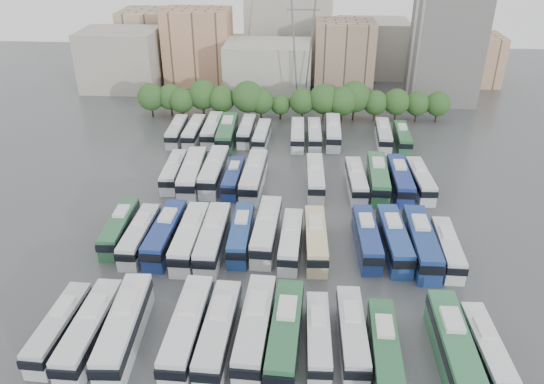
# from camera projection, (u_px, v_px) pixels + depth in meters

# --- Properties ---
(ground) EXTENTS (220.00, 220.00, 0.00)m
(ground) POSITION_uv_depth(u_px,v_px,m) (281.00, 225.00, 75.27)
(ground) COLOR #424447
(ground) RESTS_ON ground
(tree_line) EXTENTS (65.28, 8.04, 8.36)m
(tree_line) POSITION_uv_depth(u_px,v_px,m) (287.00, 99.00, 110.15)
(tree_line) COLOR black
(tree_line) RESTS_ON ground
(city_buildings) EXTENTS (102.00, 35.00, 20.00)m
(city_buildings) POSITION_uv_depth(u_px,v_px,m) (266.00, 48.00, 135.02)
(city_buildings) COLOR #9E998E
(city_buildings) RESTS_ON ground
(apartment_tower) EXTENTS (14.00, 14.00, 26.00)m
(apartment_tower) POSITION_uv_depth(u_px,v_px,m) (446.00, 43.00, 118.06)
(apartment_tower) COLOR silver
(apartment_tower) RESTS_ON ground
(electricity_pylon) EXTENTS (9.00, 6.91, 33.83)m
(electricity_pylon) POSITION_uv_depth(u_px,v_px,m) (303.00, 22.00, 110.16)
(electricity_pylon) COLOR slate
(electricity_pylon) RESTS_ON ground
(bus_r0_s0) EXTENTS (3.02, 11.50, 3.58)m
(bus_r0_s0) POSITION_uv_depth(u_px,v_px,m) (60.00, 327.00, 54.45)
(bus_r0_s0) COLOR silver
(bus_r0_s0) RESTS_ON ground
(bus_r0_s1) EXTENTS (3.10, 12.85, 4.01)m
(bus_r0_s1) POSITION_uv_depth(u_px,v_px,m) (90.00, 330.00, 53.82)
(bus_r0_s1) COLOR silver
(bus_r0_s1) RESTS_ON ground
(bus_r0_s2) EXTENTS (3.56, 13.73, 4.27)m
(bus_r0_s2) POSITION_uv_depth(u_px,v_px,m) (125.00, 327.00, 53.98)
(bus_r0_s2) COLOR silver
(bus_r0_s2) RESTS_ON ground
(bus_r0_s4) EXTENTS (3.28, 13.45, 4.20)m
(bus_r0_s4) POSITION_uv_depth(u_px,v_px,m) (188.00, 328.00, 53.87)
(bus_r0_s4) COLOR silver
(bus_r0_s4) RESTS_ON ground
(bus_r0_s5) EXTENTS (3.31, 12.99, 4.05)m
(bus_r0_s5) POSITION_uv_depth(u_px,v_px,m) (219.00, 332.00, 53.49)
(bus_r0_s5) COLOR silver
(bus_r0_s5) RESTS_ON ground
(bus_r0_s6) EXTENTS (3.53, 13.50, 4.20)m
(bus_r0_s6) POSITION_uv_depth(u_px,v_px,m) (255.00, 327.00, 53.98)
(bus_r0_s6) COLOR silver
(bus_r0_s6) RESTS_ON ground
(bus_r0_s7) EXTENTS (3.59, 13.46, 4.18)m
(bus_r0_s7) POSITION_uv_depth(u_px,v_px,m) (285.00, 333.00, 53.25)
(bus_r0_s7) COLOR #2A633D
(bus_r0_s7) RESTS_ON ground
(bus_r0_s8) EXTENTS (2.59, 10.97, 3.43)m
(bus_r0_s8) POSITION_uv_depth(u_px,v_px,m) (318.00, 336.00, 53.37)
(bus_r0_s8) COLOR silver
(bus_r0_s8) RESTS_ON ground
(bus_r0_s9) EXTENTS (2.81, 11.85, 3.70)m
(bus_r0_s9) POSITION_uv_depth(u_px,v_px,m) (352.00, 334.00, 53.52)
(bus_r0_s9) COLOR silver
(bus_r0_s9) RESTS_ON ground
(bus_r0_s10) EXTENTS (2.95, 12.05, 3.76)m
(bus_r0_s10) POSITION_uv_depth(u_px,v_px,m) (384.00, 350.00, 51.52)
(bus_r0_s10) COLOR #2A633C
(bus_r0_s10) RESTS_ON ground
(bus_r0_s12) EXTENTS (2.96, 13.38, 4.19)m
(bus_r0_s12) POSITION_uv_depth(u_px,v_px,m) (453.00, 346.00, 51.68)
(bus_r0_s12) COLOR #317348
(bus_r0_s12) RESTS_ON ground
(bus_r0_s13) EXTENTS (2.86, 11.16, 3.47)m
(bus_r0_s13) POSITION_uv_depth(u_px,v_px,m) (486.00, 350.00, 51.76)
(bus_r0_s13) COLOR silver
(bus_r0_s13) RESTS_ON ground
(bus_r1_s0) EXTENTS (2.82, 11.73, 3.66)m
(bus_r1_s0) POSITION_uv_depth(u_px,v_px,m) (120.00, 227.00, 71.33)
(bus_r1_s0) COLOR #2A633D
(bus_r1_s0) RESTS_ON ground
(bus_r1_s1) EXTENTS (2.86, 11.82, 3.69)m
(bus_r1_s1) POSITION_uv_depth(u_px,v_px,m) (140.00, 235.00, 69.58)
(bus_r1_s1) COLOR silver
(bus_r1_s1) RESTS_ON ground
(bus_r1_s2) EXTENTS (3.36, 12.95, 4.03)m
(bus_r1_s2) POSITION_uv_depth(u_px,v_px,m) (165.00, 233.00, 69.67)
(bus_r1_s2) COLOR navy
(bus_r1_s2) RESTS_ON ground
(bus_r1_s3) EXTENTS (3.08, 13.08, 4.09)m
(bus_r1_s3) POSITION_uv_depth(u_px,v_px,m) (190.00, 237.00, 68.81)
(bus_r1_s3) COLOR silver
(bus_r1_s3) RESTS_ON ground
(bus_r1_s4) EXTENTS (3.00, 13.25, 4.15)m
(bus_r1_s4) POSITION_uv_depth(u_px,v_px,m) (213.00, 238.00, 68.56)
(bus_r1_s4) COLOR silver
(bus_r1_s4) RESTS_ON ground
(bus_r1_s5) EXTENTS (2.61, 11.78, 3.69)m
(bus_r1_s5) POSITION_uv_depth(u_px,v_px,m) (241.00, 234.00, 69.88)
(bus_r1_s5) COLOR navy
(bus_r1_s5) RESTS_ON ground
(bus_r1_s6) EXTENTS (3.52, 13.26, 4.12)m
(bus_r1_s6) POSITION_uv_depth(u_px,v_px,m) (266.00, 230.00, 70.27)
(bus_r1_s6) COLOR silver
(bus_r1_s6) RESTS_ON ground
(bus_r1_s7) EXTENTS (3.02, 11.73, 3.65)m
(bus_r1_s7) POSITION_uv_depth(u_px,v_px,m) (291.00, 240.00, 68.54)
(bus_r1_s7) COLOR silver
(bus_r1_s7) RESTS_ON ground
(bus_r1_s8) EXTENTS (3.08, 12.40, 3.87)m
(bus_r1_s8) POSITION_uv_depth(u_px,v_px,m) (316.00, 239.00, 68.61)
(bus_r1_s8) COLOR beige
(bus_r1_s8) RESTS_ON ground
(bus_r1_s10) EXTENTS (3.10, 12.29, 3.83)m
(bus_r1_s10) POSITION_uv_depth(u_px,v_px,m) (367.00, 237.00, 68.95)
(bus_r1_s10) COLOR navy
(bus_r1_s10) RESTS_ON ground
(bus_r1_s11) EXTENTS (3.39, 12.91, 4.02)m
(bus_r1_s11) POSITION_uv_depth(u_px,v_px,m) (394.00, 239.00, 68.50)
(bus_r1_s11) COLOR navy
(bus_r1_s11) RESTS_ON ground
(bus_r1_s12) EXTENTS (2.97, 13.55, 4.25)m
(bus_r1_s12) POSITION_uv_depth(u_px,v_px,m) (421.00, 242.00, 67.62)
(bus_r1_s12) COLOR navy
(bus_r1_s12) RESTS_ON ground
(bus_r1_s13) EXTENTS (2.70, 11.25, 3.51)m
(bus_r1_s13) POSITION_uv_depth(u_px,v_px,m) (447.00, 248.00, 67.04)
(bus_r1_s13) COLOR silver
(bus_r1_s13) RESTS_ON ground
(bus_r2_s1) EXTENTS (2.78, 11.52, 3.60)m
(bus_r2_s1) POSITION_uv_depth(u_px,v_px,m) (174.00, 171.00, 86.46)
(bus_r2_s1) COLOR silver
(bus_r2_s1) RESTS_ON ground
(bus_r2_s2) EXTENTS (3.46, 13.68, 4.26)m
(bus_r2_s2) POSITION_uv_depth(u_px,v_px,m) (192.00, 173.00, 85.16)
(bus_r2_s2) COLOR silver
(bus_r2_s2) RESTS_ON ground
(bus_r2_s3) EXTENTS (3.21, 13.40, 4.18)m
(bus_r2_s3) POSITION_uv_depth(u_px,v_px,m) (214.00, 171.00, 85.94)
(bus_r2_s3) COLOR silver
(bus_r2_s3) RESTS_ON ground
(bus_r2_s4) EXTENTS (2.64, 10.86, 3.39)m
(bus_r2_s4) POSITION_uv_depth(u_px,v_px,m) (233.00, 178.00, 84.63)
(bus_r2_s4) COLOR navy
(bus_r2_s4) RESTS_ON ground
(bus_r2_s5) EXTENTS (3.51, 13.73, 4.27)m
(bus_r2_s5) POSITION_uv_depth(u_px,v_px,m) (254.00, 176.00, 84.16)
(bus_r2_s5) COLOR silver
(bus_r2_s5) RESTS_ON ground
(bus_r2_s8) EXTENTS (2.94, 12.20, 3.81)m
(bus_r2_s8) POSITION_uv_depth(u_px,v_px,m) (315.00, 177.00, 84.30)
(bus_r2_s8) COLOR silver
(bus_r2_s8) RESTS_ON ground
(bus_r2_s10) EXTENTS (2.98, 11.73, 3.65)m
(bus_r2_s10) POSITION_uv_depth(u_px,v_px,m) (356.00, 180.00, 83.60)
(bus_r2_s10) COLOR silver
(bus_r2_s10) RESTS_ON ground
(bus_r2_s11) EXTENTS (3.39, 13.25, 4.12)m
(bus_r2_s11) POSITION_uv_depth(u_px,v_px,m) (378.00, 177.00, 83.89)
(bus_r2_s11) COLOR #307042
(bus_r2_s11) RESTS_ON ground
(bus_r2_s12) EXTENTS (2.81, 12.71, 3.99)m
(bus_r2_s12) POSITION_uv_depth(u_px,v_px,m) (400.00, 179.00, 83.45)
(bus_r2_s12) COLOR navy
(bus_r2_s12) RESTS_ON ground
(bus_r2_s13) EXTENTS (3.14, 11.78, 3.66)m
(bus_r2_s13) POSITION_uv_depth(u_px,v_px,m) (420.00, 180.00, 83.64)
(bus_r2_s13) COLOR silver
(bus_r2_s13) RESTS_ON ground
(bus_r3_s0) EXTENTS (2.66, 11.23, 3.51)m
(bus_r3_s0) POSITION_uv_depth(u_px,v_px,m) (177.00, 131.00, 101.97)
(bus_r3_s0) COLOR silver
(bus_r3_s0) RESTS_ON ground
(bus_r3_s1) EXTENTS (2.70, 11.50, 3.59)m
(bus_r3_s1) POSITION_uv_depth(u_px,v_px,m) (194.00, 131.00, 101.80)
(bus_r3_s1) COLOR silver
(bus_r3_s1) RESTS_ON ground
(bus_r3_s2) EXTENTS (2.77, 12.37, 3.88)m
(bus_r3_s2) POSITION_uv_depth(u_px,v_px,m) (212.00, 129.00, 102.16)
(bus_r3_s2) COLOR silver
(bus_r3_s2) RESTS_ON ground
(bus_r3_s3) EXTENTS (3.35, 13.70, 4.27)m
(bus_r3_s3) POSITION_uv_depth(u_px,v_px,m) (227.00, 132.00, 100.32)
(bus_r3_s3) COLOR #2B663D
(bus_r3_s3) RESTS_ON ground
(bus_r3_s4) EXTENTS (2.69, 11.30, 3.53)m
(bus_r3_s4) POSITION_uv_depth(u_px,v_px,m) (247.00, 130.00, 102.20)
(bus_r3_s4) COLOR silver
(bus_r3_s4) RESTS_ON ground
(bus_r3_s5) EXTENTS (2.86, 11.00, 3.42)m
(bus_r3_s5) POSITION_uv_depth(u_px,v_px,m) (262.00, 135.00, 100.23)
(bus_r3_s5) COLOR silver
(bus_r3_s5) RESTS_ON ground
(bus_r3_s7) EXTENTS (2.65, 11.44, 3.58)m
(bus_r3_s7) POSITION_uv_depth(u_px,v_px,m) (298.00, 134.00, 100.42)
(bus_r3_s7) COLOR silver
(bus_r3_s7) RESTS_ON ground
(bus_r3_s8) EXTENTS (2.69, 11.37, 3.55)m
(bus_r3_s8) POSITION_uv_depth(u_px,v_px,m) (314.00, 134.00, 100.38)
(bus_r3_s8) COLOR silver
(bus_r3_s8) RESTS_ON ground
(bus_r3_s9) EXTENTS (2.97, 12.58, 3.93)m
(bus_r3_s9) POSITION_uv_depth(u_px,v_px,m) (333.00, 132.00, 101.03)
(bus_r3_s9) COLOR silver
(bus_r3_s9) RESTS_ON ground
(bus_r3_s12) EXTENTS (3.03, 11.64, 3.62)m
(bus_r3_s12) POSITION_uv_depth(u_px,v_px,m) (383.00, 135.00, 100.17)
(bus_r3_s12) COLOR silver
(bus_r3_s12) RESTS_ON ground
(bus_r3_s13) EXTENTS (2.71, 11.01, 3.43)m
(bus_r3_s13) POSITION_uv_depth(u_px,v_px,m) (402.00, 137.00, 99.36)
(bus_r3_s13) COLOR #2D693C
(bus_r3_s13) RESTS_ON ground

